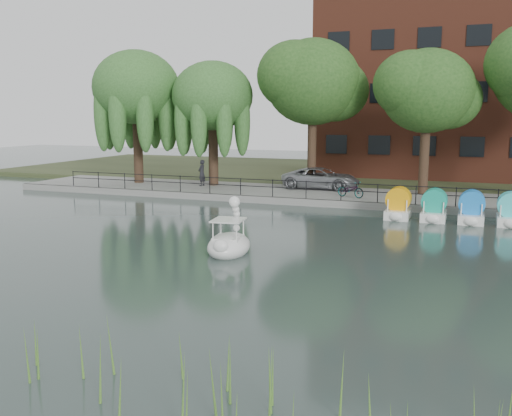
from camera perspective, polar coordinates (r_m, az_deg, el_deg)
The scene contains 16 objects.
ground_plane at distance 20.22m, azimuth -5.39°, elevation -5.28°, with size 120.00×120.00×0.00m, color #3F4F4C.
promenade at distance 34.98m, azimuth 6.25°, elevation 1.26°, with size 40.00×6.00×0.40m, color gray.
kerb at distance 32.16m, azimuth 4.92°, elevation 0.57°, with size 40.00×0.25×0.40m, color gray.
land_strip at distance 48.56m, azimuth 10.45°, elevation 3.40°, with size 60.00×22.00×0.36m, color #47512D.
railing at distance 32.22m, azimuth 5.04°, elevation 2.28°, with size 32.00×0.05×1.00m.
apartment_building at distance 47.71m, azimuth 19.33°, elevation 13.98°, with size 20.00×10.07×18.00m.
willow_left at distance 40.39m, azimuth -11.91°, elevation 11.68°, with size 5.88×5.88×9.01m.
willow_mid at distance 38.15m, azimuth -4.36°, elevation 11.06°, with size 5.32×5.32×8.15m.
broadleaf_center at distance 36.88m, azimuth 5.71°, elevation 12.37°, with size 6.00×6.00×9.25m.
broadleaf_right at distance 35.15m, azimuth 16.76°, elevation 11.08°, with size 5.40×5.40×8.32m.
minivan at distance 36.46m, azimuth 6.53°, elevation 3.13°, with size 5.59×2.57×1.55m, color gray.
bicycle at distance 32.99m, azimuth 9.44°, elevation 1.93°, with size 1.72×0.60×1.00m, color gray.
pedestrian at distance 37.90m, azimuth -5.45°, elevation 3.70°, with size 0.71×0.48×1.98m, color black.
swan_boat at distance 21.17m, azimuth -2.70°, elevation -3.35°, with size 1.80×2.57×2.03m.
pedal_boat_row at distance 28.93m, azimuth 24.10°, elevation -0.39°, with size 11.35×1.70×1.40m.
reed_bank at distance 11.38m, azimuth -18.00°, elevation -14.40°, with size 24.00×2.40×1.20m.
Camera 1 is at (8.70, -17.52, 5.10)m, focal length 40.00 mm.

